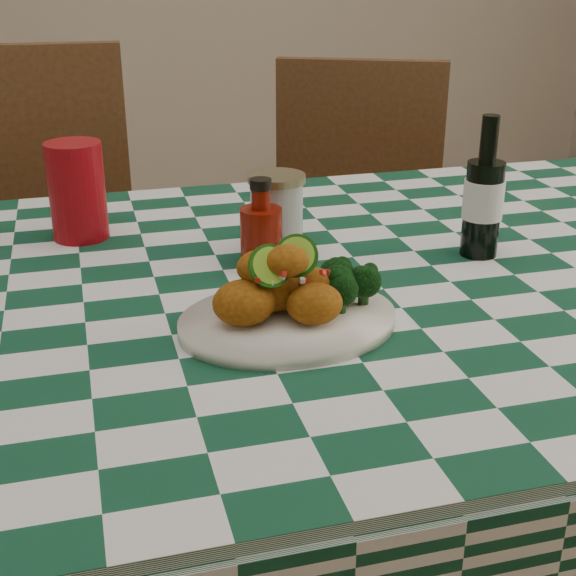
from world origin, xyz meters
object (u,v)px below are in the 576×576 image
object	(u,v)px
ketchup_bottle	(261,223)
wooden_chair_left	(32,295)
mason_jar	(277,212)
wooden_chair_right	(350,264)
beer_bottle	(484,187)
plate	(288,321)
red_tumbler	(77,191)
dining_table	(299,500)
fried_chicken_pile	(285,281)

from	to	relation	value
ketchup_bottle	wooden_chair_left	distance (m)	0.80
mason_jar	wooden_chair_right	bearing A→B (deg)	60.69
mason_jar	beer_bottle	bearing A→B (deg)	-20.88
plate	red_tumbler	bearing A→B (deg)	120.01
red_tumbler	ketchup_bottle	size ratio (longest dim) A/B	1.18
wooden_chair_left	wooden_chair_right	xyz separation A→B (m)	(0.77, 0.07, -0.03)
ketchup_bottle	wooden_chair_right	world-z (taller)	wooden_chair_right
dining_table	mason_jar	distance (m)	0.47
beer_bottle	ketchup_bottle	bearing A→B (deg)	172.61
plate	red_tumbler	size ratio (longest dim) A/B	1.76
dining_table	red_tumbler	bearing A→B (deg)	138.25
mason_jar	wooden_chair_right	world-z (taller)	wooden_chair_right
fried_chicken_pile	mason_jar	distance (m)	0.29
beer_bottle	plate	bearing A→B (deg)	-153.92
mason_jar	plate	bearing A→B (deg)	-101.71
plate	wooden_chair_left	size ratio (longest dim) A/B	0.27
ketchup_bottle	beer_bottle	distance (m)	0.34
red_tumbler	fried_chicken_pile	bearing A→B (deg)	-60.40
dining_table	beer_bottle	world-z (taller)	beer_bottle
dining_table	plate	size ratio (longest dim) A/B	5.93
plate	wooden_chair_right	world-z (taller)	wooden_chair_right
beer_bottle	wooden_chair_left	bearing A→B (deg)	137.15
beer_bottle	wooden_chair_left	world-z (taller)	wooden_chair_left
dining_table	red_tumbler	size ratio (longest dim) A/B	10.46
red_tumbler	beer_bottle	xyz separation A→B (m)	(0.60, -0.24, 0.03)
red_tumbler	mason_jar	bearing A→B (deg)	-23.44
fried_chicken_pile	wooden_chair_right	distance (m)	1.07
ketchup_bottle	wooden_chair_right	distance (m)	0.88
plate	dining_table	bearing A→B (deg)	68.08
plate	mason_jar	size ratio (longest dim) A/B	2.34
ketchup_bottle	red_tumbler	bearing A→B (deg)	142.37
plate	red_tumbler	xyz separation A→B (m)	(-0.24, 0.42, 0.07)
fried_chicken_pile	red_tumbler	distance (m)	0.48
mason_jar	red_tumbler	bearing A→B (deg)	156.56
beer_bottle	wooden_chair_left	distance (m)	1.05
plate	ketchup_bottle	size ratio (longest dim) A/B	2.08
beer_bottle	wooden_chair_right	size ratio (longest dim) A/B	0.23
red_tumbler	beer_bottle	distance (m)	0.64
fried_chicken_pile	ketchup_bottle	world-z (taller)	ketchup_bottle
ketchup_bottle	mason_jar	bearing A→B (deg)	58.84
fried_chicken_pile	wooden_chair_right	bearing A→B (deg)	65.58
plate	wooden_chair_right	distance (m)	1.05
plate	mason_jar	world-z (taller)	mason_jar
dining_table	ketchup_bottle	world-z (taller)	ketchup_bottle
fried_chicken_pile	beer_bottle	distance (m)	0.40
ketchup_bottle	wooden_chair_left	world-z (taller)	wooden_chair_left
dining_table	beer_bottle	bearing A→B (deg)	4.89
fried_chicken_pile	wooden_chair_right	xyz separation A→B (m)	(0.41, 0.91, -0.37)
plate	fried_chicken_pile	world-z (taller)	fried_chicken_pile
beer_bottle	wooden_chair_right	bearing A→B (deg)	85.80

